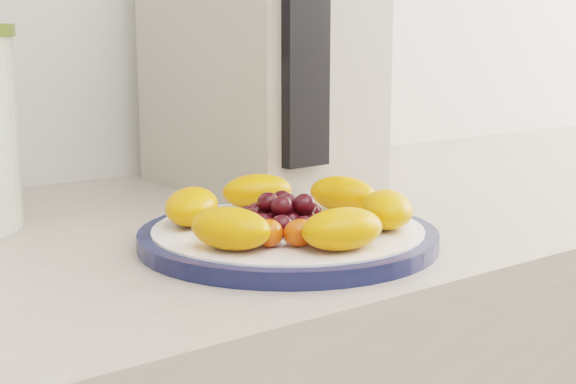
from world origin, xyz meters
TOP-DOWN VIEW (x-y plane):
  - plate_rim at (0.04, 1.07)m, footprint 0.27×0.27m
  - plate_face at (0.04, 1.07)m, footprint 0.25×0.25m
  - appliance_body at (0.19, 1.33)m, footprint 0.21×0.28m
  - appliance_panel at (0.15, 1.18)m, footprint 0.06×0.02m
  - fruit_plate at (0.04, 1.06)m, footprint 0.24×0.24m

SIDE VIEW (x-z plane):
  - plate_rim at x=0.04m, z-range 0.90..0.91m
  - plate_face at x=0.04m, z-range 0.90..0.92m
  - fruit_plate at x=0.04m, z-range 0.92..0.95m
  - appliance_body at x=0.19m, z-range 0.90..1.24m
  - appliance_panel at x=0.15m, z-range 0.95..1.20m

